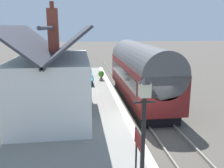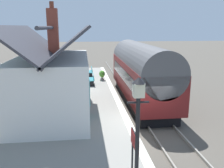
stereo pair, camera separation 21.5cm
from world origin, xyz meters
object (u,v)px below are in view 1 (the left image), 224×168
train (140,72)px  station_sign_board (139,145)px  station_building (54,83)px  bench_by_lamp (91,79)px  planter_bench_left (101,75)px  bench_near_building (90,71)px  lamp_post_platform (144,121)px

train → station_sign_board: (-10.73, 2.75, -0.13)m
station_building → bench_by_lamp: (6.27, -2.27, -1.19)m
train → planter_bench_left: size_ratio=12.78×
bench_by_lamp → planter_bench_left: bench_by_lamp is taller
bench_by_lamp → planter_bench_left: (1.58, -0.94, -0.03)m
station_building → planter_bench_left: station_building is taller
train → bench_by_lamp: train is taller
bench_near_building → station_sign_board: bearing=-177.2°
train → station_building: (-4.28, 5.80, 0.35)m
station_building → station_sign_board: (-6.45, -3.06, -0.48)m
station_building → lamp_post_platform: 8.26m
train → station_building: size_ratio=1.49×
train → lamp_post_platform: lamp_post_platform is taller
train → station_sign_board: bearing=165.6°
planter_bench_left → train: bearing=-144.0°
train → bench_near_building: bearing=33.3°
station_building → lamp_post_platform: station_building is taller
bench_by_lamp → station_sign_board: (-12.71, -0.78, 0.71)m
station_sign_board → bench_near_building: bearing=2.8°
train → bench_near_building: train is taller
train → planter_bench_left: train is taller
bench_by_lamp → bench_near_building: bearing=0.0°
planter_bench_left → bench_near_building: bearing=27.4°
bench_near_building → planter_bench_left: bench_near_building is taller
train → planter_bench_left: (3.57, 2.59, -0.87)m
train → planter_bench_left: bearing=36.0°
bench_by_lamp → lamp_post_platform: lamp_post_platform is taller
train → bench_by_lamp: 4.14m
train → bench_near_building: 6.48m
lamp_post_platform → station_sign_board: lamp_post_platform is taller
bench_near_building → lamp_post_platform: lamp_post_platform is taller
bench_near_building → bench_by_lamp: same height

